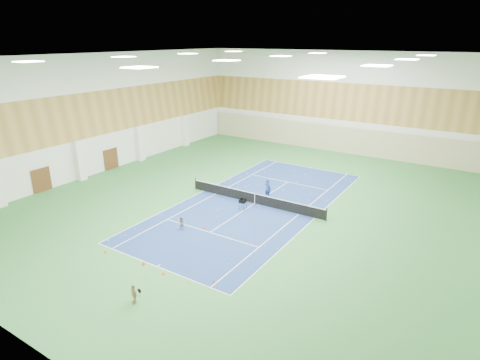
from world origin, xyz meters
name	(u,v)px	position (x,y,z in m)	size (l,w,h in m)	color
ground	(255,204)	(0.00, 0.00, 0.00)	(40.00, 40.00, 0.00)	#317336
room_shell	(256,135)	(0.00, 0.00, 6.00)	(36.00, 40.00, 12.00)	white
wood_cladding	(256,110)	(0.00, 0.00, 8.00)	(36.00, 40.00, 8.00)	#B38642
ceiling_light_grid	(257,58)	(0.00, 0.00, 11.92)	(21.40, 25.40, 0.06)	white
court_surface	(255,203)	(0.00, 0.00, 0.01)	(10.97, 23.77, 0.01)	navy
tennis_balls_scatter	(255,203)	(0.00, 0.00, 0.05)	(10.57, 22.77, 0.07)	yellow
tennis_net	(255,198)	(0.00, 0.00, 0.55)	(12.80, 0.10, 1.10)	black
back_curtain	(336,139)	(0.00, 19.75, 1.60)	(35.40, 0.16, 3.20)	#C6B793
door_left_a	(42,180)	(-17.92, -8.00, 1.10)	(0.08, 1.80, 2.20)	#593319
door_left_b	(111,159)	(-17.92, 0.00, 1.10)	(0.08, 1.80, 2.20)	#593319
coach	(268,189)	(0.33, 1.70, 0.90)	(0.65, 0.43, 1.79)	navy
child_court	(182,223)	(-1.99, -7.16, 0.53)	(0.51, 0.40, 1.06)	#919199
child_apron	(134,294)	(1.48, -15.14, 0.56)	(0.65, 0.27, 1.11)	tan
ball_cart	(243,204)	(-0.19, -1.61, 0.47)	(0.54, 0.54, 0.93)	black
cone_svc_a	(178,219)	(-3.31, -6.10, 0.10)	(0.19, 0.19, 0.21)	orange
cone_svc_b	(205,227)	(-0.69, -6.12, 0.11)	(0.20, 0.20, 0.22)	red
cone_svc_c	(230,234)	(1.51, -5.97, 0.10)	(0.18, 0.18, 0.19)	#E85A0C
cone_svc_d	(249,242)	(3.27, -6.29, 0.10)	(0.18, 0.18, 0.19)	#FF610D
cone_base_a	(105,251)	(-4.06, -12.44, 0.11)	(0.20, 0.20, 0.22)	#F7470D
cone_base_b	(143,263)	(-0.84, -12.19, 0.13)	(0.23, 0.23, 0.25)	#FA410D
cone_base_c	(163,273)	(0.94, -12.31, 0.11)	(0.20, 0.20, 0.22)	#F6600C
cone_base_d	(214,281)	(3.98, -11.39, 0.09)	(0.17, 0.17, 0.19)	red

